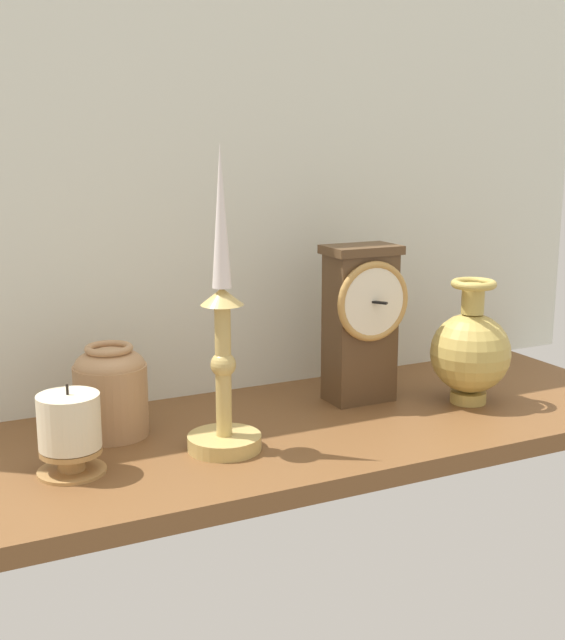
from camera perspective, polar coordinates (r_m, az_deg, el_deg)
ground_plane at (r=109.44cm, az=1.28°, el=-7.66°), size 100.00×36.00×2.40cm
back_wall at (r=119.55cm, az=-2.79°, el=10.56°), size 120.00×2.00×65.00cm
mantel_clock at (r=115.46cm, az=5.44°, el=-0.04°), size 11.04×8.65×22.00cm
candlestick_tall_left at (r=96.82cm, az=-4.10°, el=-2.41°), size 8.84×8.84×35.96cm
brass_vase_bulbous at (r=117.97cm, az=12.78°, el=-2.07°), size 11.13×11.13×17.44cm
brass_vase_jar at (r=105.16cm, az=-11.71°, el=-4.64°), size 9.13×9.13×11.59cm
pillar_candle_front at (r=94.81cm, az=-14.40°, el=-7.44°), size 7.61×7.61×10.25cm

